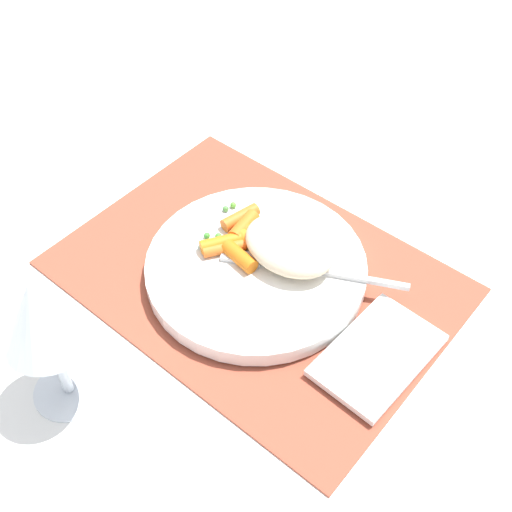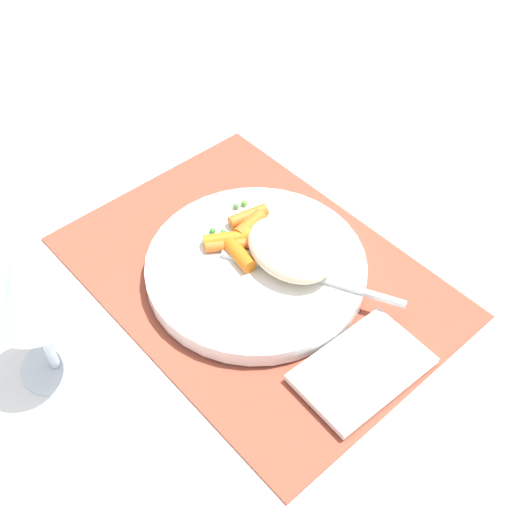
{
  "view_description": "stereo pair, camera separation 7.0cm",
  "coord_description": "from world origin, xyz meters",
  "px_view_note": "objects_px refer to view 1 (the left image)",
  "views": [
    {
      "loc": [
        -0.31,
        0.37,
        0.57
      ],
      "look_at": [
        0.0,
        0.0,
        0.04
      ],
      "focal_mm": 46.46,
      "sensor_mm": 36.0,
      "label": 1
    },
    {
      "loc": [
        -0.36,
        0.32,
        0.57
      ],
      "look_at": [
        0.0,
        0.0,
        0.04
      ],
      "focal_mm": 46.46,
      "sensor_mm": 36.0,
      "label": 2
    }
  ],
  "objects_px": {
    "rice_mound": "(290,245)",
    "napkin": "(378,355)",
    "plate": "(256,268)",
    "wine_glass": "(40,317)",
    "fork": "(294,267)",
    "carrot_portion": "(244,239)"
  },
  "relations": [
    {
      "from": "fork",
      "to": "plate",
      "type": "bearing_deg",
      "value": 26.79
    },
    {
      "from": "carrot_portion",
      "to": "fork",
      "type": "height_order",
      "value": "carrot_portion"
    },
    {
      "from": "rice_mound",
      "to": "fork",
      "type": "height_order",
      "value": "rice_mound"
    },
    {
      "from": "plate",
      "to": "fork",
      "type": "bearing_deg",
      "value": -153.21
    },
    {
      "from": "rice_mound",
      "to": "napkin",
      "type": "relative_size",
      "value": 0.81
    },
    {
      "from": "carrot_portion",
      "to": "fork",
      "type": "relative_size",
      "value": 0.5
    },
    {
      "from": "plate",
      "to": "napkin",
      "type": "height_order",
      "value": "plate"
    },
    {
      "from": "wine_glass",
      "to": "napkin",
      "type": "bearing_deg",
      "value": -133.34
    },
    {
      "from": "wine_glass",
      "to": "napkin",
      "type": "distance_m",
      "value": 0.33
    },
    {
      "from": "rice_mound",
      "to": "fork",
      "type": "relative_size",
      "value": 0.56
    },
    {
      "from": "plate",
      "to": "napkin",
      "type": "xyz_separation_m",
      "value": [
        -0.17,
        0.01,
        -0.01
      ]
    },
    {
      "from": "napkin",
      "to": "wine_glass",
      "type": "bearing_deg",
      "value": 46.66
    },
    {
      "from": "fork",
      "to": "wine_glass",
      "type": "xyz_separation_m",
      "value": [
        0.08,
        0.25,
        0.09
      ]
    },
    {
      "from": "plate",
      "to": "wine_glass",
      "type": "xyz_separation_m",
      "value": [
        0.05,
        0.23,
        0.1
      ]
    },
    {
      "from": "plate",
      "to": "carrot_portion",
      "type": "distance_m",
      "value": 0.04
    },
    {
      "from": "rice_mound",
      "to": "carrot_portion",
      "type": "bearing_deg",
      "value": 18.51
    },
    {
      "from": "carrot_portion",
      "to": "napkin",
      "type": "relative_size",
      "value": 0.72
    },
    {
      "from": "fork",
      "to": "wine_glass",
      "type": "bearing_deg",
      "value": 71.41
    },
    {
      "from": "carrot_portion",
      "to": "rice_mound",
      "type": "bearing_deg",
      "value": -161.49
    },
    {
      "from": "fork",
      "to": "carrot_portion",
      "type": "bearing_deg",
      "value": 6.06
    },
    {
      "from": "plate",
      "to": "rice_mound",
      "type": "xyz_separation_m",
      "value": [
        -0.02,
        -0.03,
        0.03
      ]
    },
    {
      "from": "rice_mound",
      "to": "napkin",
      "type": "xyz_separation_m",
      "value": [
        -0.14,
        0.04,
        -0.03
      ]
    }
  ]
}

